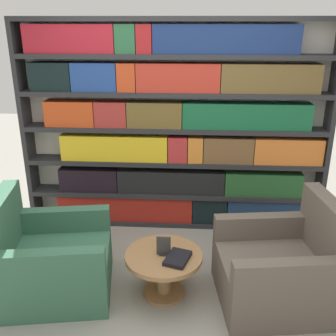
# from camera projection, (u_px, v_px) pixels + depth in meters

# --- Properties ---
(ground_plane) EXTENTS (14.00, 14.00, 0.00)m
(ground_plane) POSITION_uv_depth(u_px,v_px,m) (164.00, 308.00, 3.29)
(ground_plane) COLOR gray
(bookshelf) EXTENTS (3.33, 0.30, 2.30)m
(bookshelf) POSITION_uv_depth(u_px,v_px,m) (176.00, 130.00, 4.30)
(bookshelf) COLOR silver
(bookshelf) RESTS_ON ground_plane
(armchair_left) EXTENTS (1.06, 0.98, 0.91)m
(armchair_left) POSITION_uv_depth(u_px,v_px,m) (49.00, 262.00, 3.40)
(armchair_left) COLOR #336047
(armchair_left) RESTS_ON ground_plane
(armchair_right) EXTENTS (1.04, 0.95, 0.91)m
(armchair_right) POSITION_uv_depth(u_px,v_px,m) (282.00, 270.00, 3.30)
(armchair_right) COLOR brown
(armchair_right) RESTS_ON ground_plane
(coffee_table) EXTENTS (0.66, 0.66, 0.40)m
(coffee_table) POSITION_uv_depth(u_px,v_px,m) (164.00, 266.00, 3.36)
(coffee_table) COLOR olive
(coffee_table) RESTS_ON ground_plane
(table_sign) EXTENTS (0.12, 0.06, 0.17)m
(table_sign) POSITION_uv_depth(u_px,v_px,m) (164.00, 247.00, 3.30)
(table_sign) COLOR black
(table_sign) RESTS_ON coffee_table
(stray_book) EXTENTS (0.24, 0.29, 0.04)m
(stray_book) POSITION_uv_depth(u_px,v_px,m) (178.00, 258.00, 3.24)
(stray_book) COLOR black
(stray_book) RESTS_ON coffee_table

